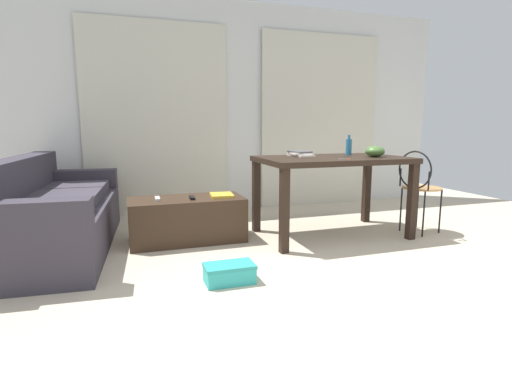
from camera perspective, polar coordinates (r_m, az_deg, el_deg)
name	(u,v)px	position (r m, az deg, el deg)	size (l,w,h in m)	color
ground_plane	(308,251)	(3.47, 7.52, -8.44)	(7.53, 7.53, 0.00)	beige
wall_back	(242,108)	(5.14, -1.98, 12.01)	(5.59, 0.10, 2.57)	silver
curtains	(244,121)	(5.06, -1.69, 10.27)	(3.82, 0.03, 2.26)	beige
couch	(53,215)	(3.81, -27.33, -2.97)	(0.95, 2.07, 0.80)	#38333D
coffee_table	(187,219)	(3.74, -9.97, -3.93)	(1.05, 0.50, 0.41)	#382619
craft_table	(332,167)	(3.87, 10.98, 3.52)	(1.40, 0.84, 0.77)	black
wire_chair	(418,182)	(4.21, 22.46, 1.37)	(0.38, 0.40, 0.83)	#B7844C
bottle_near	(349,147)	(4.15, 13.28, 6.41)	(0.06, 0.06, 0.20)	teal
bowl	(375,151)	(3.97, 16.84, 5.65)	(0.18, 0.18, 0.11)	#477033
book_stack	(300,154)	(3.93, 6.40, 5.53)	(0.20, 0.31, 0.05)	silver
scissors	(346,159)	(3.62, 12.91, 4.68)	(0.10, 0.09, 0.00)	#9EA0A5
tv_remote_primary	(192,198)	(3.64, -9.25, -0.82)	(0.04, 0.14, 0.02)	black
tv_remote_secondary	(157,199)	(3.67, -14.08, -0.93)	(0.04, 0.17, 0.02)	#B7B7B2
magazine	(222,195)	(3.74, -4.99, -0.45)	(0.21, 0.25, 0.02)	gold
shoebox	(229,273)	(2.77, -3.88, -11.64)	(0.34, 0.20, 0.13)	#33B2AD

